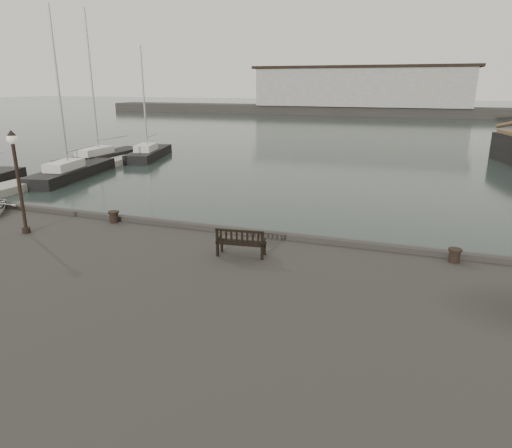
# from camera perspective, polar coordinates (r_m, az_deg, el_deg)

# --- Properties ---
(ground) EXTENTS (400.00, 400.00, 0.00)m
(ground) POSITION_cam_1_polar(r_m,az_deg,el_deg) (17.24, 0.44, -6.21)
(ground) COLOR black
(ground) RESTS_ON ground
(pontoon) EXTENTS (2.00, 24.00, 0.50)m
(pontoon) POSITION_cam_1_polar(r_m,az_deg,el_deg) (36.04, -25.40, 4.97)
(pontoon) COLOR #B7B4AA
(pontoon) RESTS_ON ground
(breakwater) EXTENTS (140.00, 9.50, 12.20)m
(breakwater) POSITION_cam_1_polar(r_m,az_deg,el_deg) (107.44, 14.78, 15.26)
(breakwater) COLOR #383530
(breakwater) RESTS_ON ground
(bench) EXTENTS (1.61, 0.72, 0.89)m
(bench) POSITION_cam_1_polar(r_m,az_deg,el_deg) (14.54, -1.88, -2.92)
(bench) COLOR black
(bench) RESTS_ON quay
(bollard_left) EXTENTS (0.44, 0.44, 0.45)m
(bollard_left) POSITION_cam_1_polar(r_m,az_deg,el_deg) (18.91, -17.34, 0.87)
(bollard_left) COLOR black
(bollard_left) RESTS_ON quay
(bollard_right) EXTENTS (0.49, 0.49, 0.43)m
(bollard_right) POSITION_cam_1_polar(r_m,az_deg,el_deg) (15.32, 23.57, -3.63)
(bollard_right) COLOR black
(bollard_right) RESTS_ON quay
(lamp_post) EXTENTS (0.38, 0.38, 3.74)m
(lamp_post) POSITION_cam_1_polar(r_m,az_deg,el_deg) (18.32, -27.74, 6.16)
(lamp_post) COLOR black
(lamp_post) RESTS_ON quay
(yacht_b) EXTENTS (2.43, 10.26, 13.47)m
(yacht_b) POSITION_cam_1_polar(r_m,az_deg,el_deg) (44.17, -18.55, 7.70)
(yacht_b) COLOR black
(yacht_b) RESTS_ON ground
(yacht_c) EXTENTS (3.77, 9.59, 12.62)m
(yacht_c) POSITION_cam_1_polar(r_m,az_deg,el_deg) (37.42, -21.94, 5.77)
(yacht_c) COLOR black
(yacht_c) RESTS_ON ground
(yacht_d) EXTENTS (4.32, 8.67, 10.71)m
(yacht_d) POSITION_cam_1_polar(r_m,az_deg,el_deg) (45.37, -13.20, 8.34)
(yacht_d) COLOR black
(yacht_d) RESTS_ON ground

